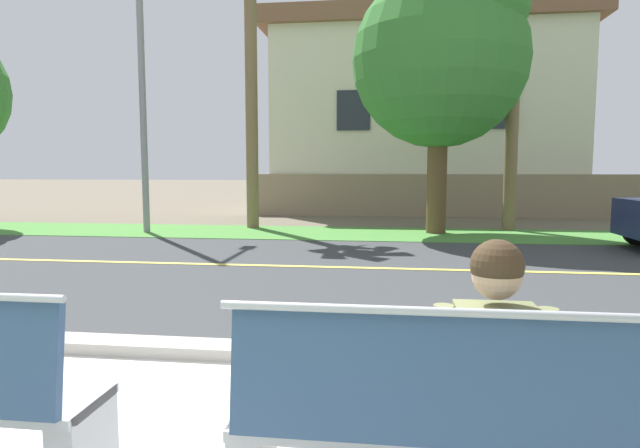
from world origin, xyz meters
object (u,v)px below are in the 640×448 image
at_px(bench_right, 453,426).
at_px(shade_tree_left, 446,46).
at_px(seated_person_olive, 489,364).
at_px(streetlamp, 145,57).

xyz_separation_m(bench_right, shade_tree_left, (0.97, 10.89, 3.96)).
xyz_separation_m(seated_person_olive, streetlamp, (-6.40, 10.25, 3.59)).
bearing_deg(shade_tree_left, seated_person_olive, -94.26).
distance_m(seated_person_olive, streetlamp, 12.61).
distance_m(bench_right, shade_tree_left, 11.63).
bearing_deg(bench_right, streetlamp, 120.85).
bearing_deg(seated_person_olive, shade_tree_left, 85.74).
bearing_deg(streetlamp, bench_right, -59.15).
bearing_deg(bench_right, seated_person_olive, 44.82).
xyz_separation_m(bench_right, streetlamp, (-6.23, 10.42, 3.81)).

